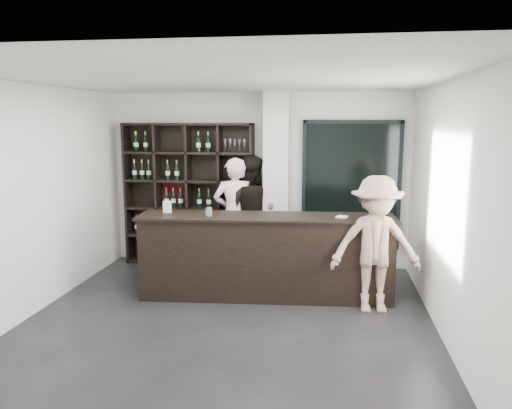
% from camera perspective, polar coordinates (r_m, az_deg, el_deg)
% --- Properties ---
extents(floor, '(5.00, 5.50, 0.01)m').
position_cam_1_polar(floor, '(6.17, -3.53, -13.80)').
color(floor, black).
rests_on(floor, ground).
extents(wine_shelf, '(2.20, 0.35, 2.40)m').
position_cam_1_polar(wine_shelf, '(8.53, -7.65, 1.14)').
color(wine_shelf, black).
rests_on(wine_shelf, floor).
extents(structural_column, '(0.40, 0.40, 2.90)m').
position_cam_1_polar(structural_column, '(8.11, 2.37, 2.57)').
color(structural_column, silver).
rests_on(structural_column, floor).
extents(glass_panel, '(1.60, 0.08, 2.10)m').
position_cam_1_polar(glass_panel, '(8.30, 10.80, 2.22)').
color(glass_panel, black).
rests_on(glass_panel, floor).
extents(tasting_counter, '(3.51, 0.72, 1.16)m').
position_cam_1_polar(tasting_counter, '(6.95, 1.14, -5.95)').
color(tasting_counter, black).
rests_on(tasting_counter, floor).
extents(taster_pink, '(0.76, 0.59, 1.86)m').
position_cam_1_polar(taster_pink, '(8.06, -2.44, -1.21)').
color(taster_pink, '#FFC8D3').
rests_on(taster_pink, floor).
extents(taster_black, '(0.97, 0.79, 1.89)m').
position_cam_1_polar(taster_black, '(8.18, -0.84, -0.93)').
color(taster_black, black).
rests_on(taster_black, floor).
extents(customer, '(1.20, 0.77, 1.76)m').
position_cam_1_polar(customer, '(6.54, 13.53, -4.49)').
color(customer, gray).
rests_on(customer, floor).
extents(wine_glass, '(0.09, 0.09, 0.18)m').
position_cam_1_polar(wine_glass, '(6.82, 1.68, -0.50)').
color(wine_glass, white).
rests_on(wine_glass, tasting_counter).
extents(spit_cup, '(0.11, 0.11, 0.11)m').
position_cam_1_polar(spit_cup, '(6.83, -5.40, -0.82)').
color(spit_cup, silver).
rests_on(spit_cup, tasting_counter).
extents(napkin_stack, '(0.17, 0.17, 0.02)m').
position_cam_1_polar(napkin_stack, '(6.77, 9.79, -1.41)').
color(napkin_stack, white).
rests_on(napkin_stack, tasting_counter).
extents(card_stand, '(0.11, 0.06, 0.16)m').
position_cam_1_polar(card_stand, '(7.12, -10.11, -0.28)').
color(card_stand, white).
rests_on(card_stand, tasting_counter).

